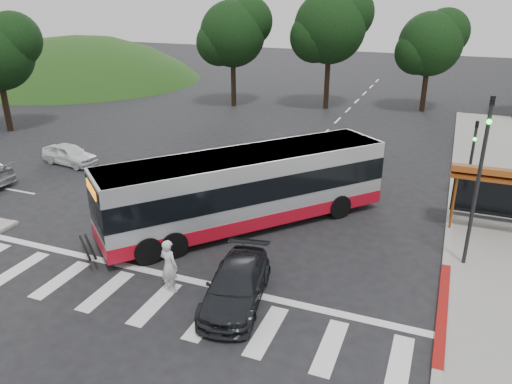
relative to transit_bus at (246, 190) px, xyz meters
The scene contains 16 objects.
ground 2.45m from the transit_bus, 107.06° to the right, with size 140.00×140.00×0.00m, color black.
sidewalk_east 12.31m from the transit_bus, 30.93° to the left, with size 4.00×40.00×0.12m, color gray.
curb_east 10.66m from the transit_bus, 36.53° to the left, with size 0.30×40.00×0.15m, color #9E9991.
curb_east_red 9.39m from the transit_bus, 23.74° to the right, with size 0.32×6.00×0.15m, color maroon.
hillside_nw 43.13m from the transit_bus, 139.00° to the left, with size 44.00×44.00×10.00m, color #173E14.
crosswalk_ladder 6.94m from the transit_bus, 94.50° to the right, with size 18.00×2.60×0.01m, color silver.
bus_shelter 10.84m from the transit_bus, 18.22° to the left, with size 4.20×1.60×2.86m.
traffic_signal_ne_tall 9.34m from the transit_bus, ahead, with size 0.18×0.37×6.50m.
traffic_signal_ne_short 11.35m from the transit_bus, 36.72° to the left, with size 0.18×0.37×4.00m.
tree_north_a 25.03m from the transit_bus, 95.74° to the left, with size 6.60×6.15×10.17m.
tree_north_b 27.21m from the transit_bus, 78.12° to the left, with size 5.72×5.33×8.43m.
tree_north_c 25.10m from the transit_bus, 115.07° to the left, with size 6.16×5.74×9.30m.
transit_bus is the anchor object (origin of this frame).
pedestrian 5.91m from the transit_bus, 94.27° to the right, with size 0.72×0.47×1.98m, color silver.
dark_sedan 6.05m from the transit_bus, 70.69° to the right, with size 1.82×4.47×1.30m, color black.
west_car_white 13.62m from the transit_bus, 163.86° to the left, with size 1.46×3.64×1.24m, color white.
Camera 1 is at (8.34, -16.85, 9.81)m, focal length 35.00 mm.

